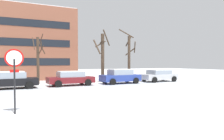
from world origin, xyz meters
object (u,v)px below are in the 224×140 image
parked_car_maroon (71,78)px  parked_car_blue (120,76)px  stop_sign (14,68)px  parked_car_black (10,80)px  parked_car_silver (159,75)px

parked_car_maroon → parked_car_blue: parked_car_blue is taller
stop_sign → parked_car_blue: bearing=43.9°
parked_car_black → parked_car_silver: (15.74, 0.18, -0.03)m
parked_car_black → parked_car_silver: 15.74m
parked_car_black → parked_car_blue: size_ratio=1.02×
parked_car_black → parked_car_blue: 10.49m
parked_car_blue → parked_car_maroon: bearing=177.1°
parked_car_black → parked_car_maroon: bearing=2.7°
stop_sign → parked_car_black: size_ratio=0.63×
parked_car_black → parked_car_maroon: size_ratio=0.99×
stop_sign → parked_car_blue: (10.46, 10.05, -1.17)m
stop_sign → parked_car_maroon: bearing=63.2°
parked_car_silver → parked_car_black: bearing=-179.4°
parked_car_black → parked_car_blue: (10.49, -0.02, 0.03)m
stop_sign → parked_car_maroon: (5.21, 10.32, -1.23)m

